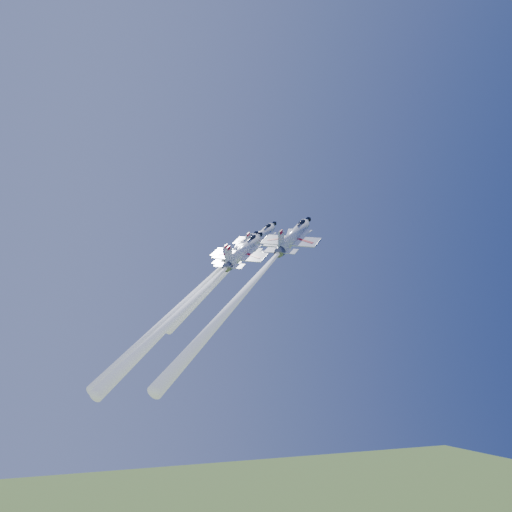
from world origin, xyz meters
name	(u,v)px	position (x,y,z in m)	size (l,w,h in m)	color
jet_lead	(234,263)	(-4.64, -0.39, 92.14)	(26.30, 24.52, 30.04)	white
jet_left	(199,289)	(-12.92, -4.94, 86.45)	(31.45, 29.69, 37.05)	white
jet_right	(256,278)	(-6.24, -14.86, 87.48)	(32.87, 31.00, 38.63)	white
jet_slot	(203,291)	(-14.23, -11.37, 85.39)	(29.94, 28.20, 35.07)	white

